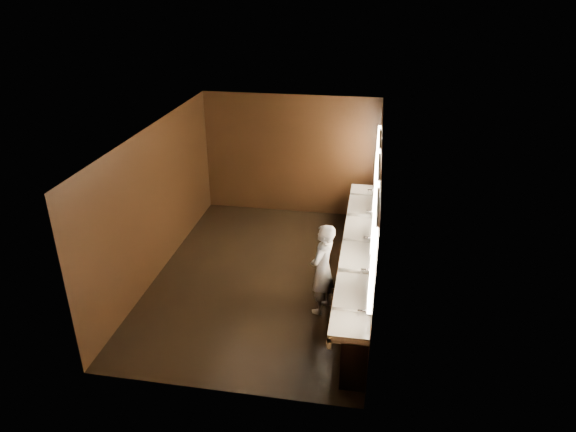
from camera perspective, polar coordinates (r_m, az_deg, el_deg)
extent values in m
plane|color=black|center=(9.81, -2.68, -6.64)|extent=(6.00, 6.00, 0.00)
cube|color=#2D2D2B|center=(8.65, -3.05, 9.26)|extent=(4.00, 6.00, 0.02)
cube|color=black|center=(11.88, 0.27, 6.77)|extent=(4.00, 0.02, 2.80)
cube|color=black|center=(6.64, -8.50, -9.92)|extent=(4.00, 0.02, 2.80)
cube|color=black|center=(9.75, -14.41, 1.62)|extent=(0.02, 6.00, 2.80)
cube|color=black|center=(8.95, 9.74, -0.11)|extent=(0.02, 6.00, 2.80)
cube|color=black|center=(9.42, 8.20, -5.50)|extent=(0.36, 5.40, 0.81)
cube|color=silver|center=(9.20, 7.78, -3.08)|extent=(0.55, 5.40, 0.12)
cube|color=silver|center=(9.25, 6.24, -3.40)|extent=(0.06, 5.40, 0.18)
cylinder|color=silver|center=(7.26, 8.48, -10.43)|extent=(0.18, 0.04, 0.04)
cylinder|color=silver|center=(8.18, 8.77, -5.95)|extent=(0.18, 0.04, 0.04)
cylinder|color=silver|center=(9.14, 8.99, -2.39)|extent=(0.18, 0.04, 0.04)
cylinder|color=silver|center=(10.12, 9.17, 0.48)|extent=(0.18, 0.04, 0.04)
cylinder|color=silver|center=(11.13, 9.32, 2.84)|extent=(0.18, 0.04, 0.04)
cube|color=#FFE2B8|center=(6.67, 9.35, -6.17)|extent=(0.06, 0.22, 1.15)
cube|color=white|center=(7.37, 9.61, -2.95)|extent=(0.03, 1.32, 1.15)
cube|color=#FFE2B8|center=(8.08, 9.62, -0.27)|extent=(0.06, 0.23, 1.15)
cube|color=white|center=(8.81, 9.81, 1.95)|extent=(0.03, 1.32, 1.15)
cube|color=#FFE2B8|center=(9.55, 9.80, 3.84)|extent=(0.06, 0.23, 1.15)
cube|color=white|center=(10.30, 9.96, 5.45)|extent=(0.03, 1.32, 1.15)
cube|color=#FFE2B8|center=(11.06, 9.94, 6.85)|extent=(0.06, 0.22, 1.15)
imported|color=#8EA8D4|center=(8.49, 3.86, -5.90)|extent=(0.56, 0.68, 1.60)
cylinder|color=black|center=(8.91, 6.38, -8.33)|extent=(0.45, 0.45, 0.55)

